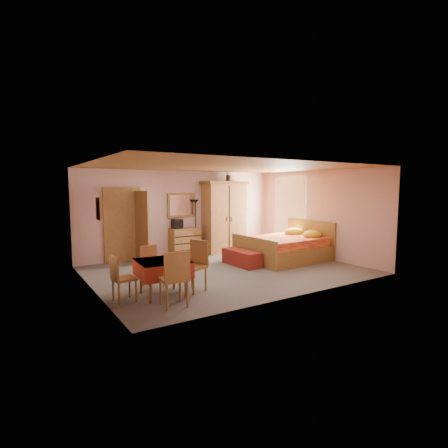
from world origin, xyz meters
TOP-DOWN VIEW (x-y plane):
  - floor at (0.00, 0.00)m, footprint 6.50×6.50m
  - ceiling at (0.00, 0.00)m, footprint 6.50×6.50m
  - wall_back at (0.00, 2.50)m, footprint 6.50×0.10m
  - wall_front at (0.00, -2.50)m, footprint 6.50×0.10m
  - wall_left at (-3.25, 0.00)m, footprint 0.10×5.00m
  - wall_right at (3.25, 0.00)m, footprint 0.10×5.00m
  - doorway at (-1.90, 2.47)m, footprint 1.06×0.12m
  - window at (3.21, 1.20)m, footprint 0.08×1.40m
  - picture_left at (-3.22, -0.60)m, footprint 0.04×0.32m
  - picture_back at (2.35, 2.47)m, footprint 0.30×0.04m
  - chest_of_drawers at (-0.07, 2.27)m, footprint 0.91×0.47m
  - wall_mirror at (-0.07, 2.48)m, footprint 0.94×0.10m
  - stereo at (-0.29, 2.32)m, footprint 0.32×0.24m
  - floor_lamp at (0.36, 2.37)m, footprint 0.28×0.28m
  - wardrobe at (1.29, 2.16)m, footprint 1.46×0.76m
  - sunflower_vase at (1.49, 2.21)m, footprint 0.23×0.23m
  - bed at (2.06, 0.19)m, footprint 2.42×1.93m
  - bench at (0.63, 0.26)m, footprint 0.50×1.24m
  - dining_table at (-2.18, -1.07)m, footprint 1.03×1.03m
  - chair_south at (-2.25, -1.73)m, footprint 0.50×0.50m
  - chair_north at (-2.10, -0.37)m, footprint 0.45×0.45m
  - chair_west at (-2.91, -1.00)m, footprint 0.42×0.42m
  - chair_east at (-1.55, -1.11)m, footprint 0.60×0.60m

SIDE VIEW (x-z plane):
  - floor at x=0.00m, z-range 0.00..0.00m
  - bench at x=0.63m, z-range 0.00..0.41m
  - dining_table at x=-2.18m, z-range 0.00..0.70m
  - chest_of_drawers at x=-0.07m, z-range 0.00..0.86m
  - chair_west at x=-2.91m, z-range 0.00..0.86m
  - chair_north at x=-2.10m, z-range 0.00..0.86m
  - chair_south at x=-2.25m, z-range 0.00..1.01m
  - chair_east at x=-1.55m, z-range 0.00..1.02m
  - bed at x=2.06m, z-range 0.00..1.09m
  - floor_lamp at x=0.36m, z-range 0.00..1.72m
  - stereo at x=-0.29m, z-range 0.86..1.14m
  - doorway at x=-1.90m, z-range -0.05..2.10m
  - wardrobe at x=1.29m, z-range 0.00..2.29m
  - wall_back at x=0.00m, z-range 0.00..2.60m
  - wall_front at x=0.00m, z-range 0.00..2.60m
  - wall_left at x=-3.25m, z-range 0.00..2.60m
  - wall_right at x=3.25m, z-range 0.00..2.60m
  - window at x=3.21m, z-range 0.48..2.42m
  - picture_back at x=2.35m, z-range 1.35..1.75m
  - wall_mirror at x=-0.07m, z-range 1.18..1.92m
  - picture_left at x=-3.22m, z-range 1.49..1.91m
  - sunflower_vase at x=1.49m, z-range 2.29..2.84m
  - ceiling at x=0.00m, z-range 2.60..2.60m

